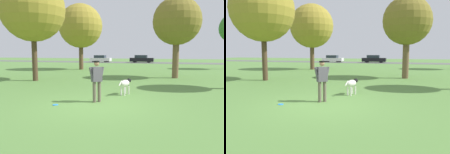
% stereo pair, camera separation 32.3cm
% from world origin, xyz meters
% --- Properties ---
extents(ground_plane, '(120.00, 120.00, 0.00)m').
position_xyz_m(ground_plane, '(0.00, 0.00, 0.00)').
color(ground_plane, '#56843D').
extents(far_road_strip, '(120.00, 6.00, 0.01)m').
position_xyz_m(far_road_strip, '(0.00, 33.80, 0.01)').
color(far_road_strip, '#5B5B59').
rests_on(far_road_strip, ground_plane).
extents(person, '(0.51, 0.54, 1.61)m').
position_xyz_m(person, '(-0.24, 0.45, 0.94)').
color(person, '#665B4C').
rests_on(person, ground_plane).
extents(dog, '(0.47, 1.05, 0.72)m').
position_xyz_m(dog, '(0.48, 2.25, 0.51)').
color(dog, silver).
rests_on(dog, ground_plane).
extents(frisbee, '(0.21, 0.21, 0.02)m').
position_xyz_m(frisbee, '(-1.53, -0.46, 0.01)').
color(frisbee, '#268CE5').
rests_on(frisbee, ground_plane).
extents(tree_near_left, '(4.28, 4.28, 6.91)m').
position_xyz_m(tree_near_left, '(-6.57, 5.32, 4.76)').
color(tree_near_left, '#4C3826').
rests_on(tree_near_left, ground_plane).
extents(tree_mid_center, '(3.54, 3.54, 6.00)m').
position_xyz_m(tree_mid_center, '(2.59, 9.70, 4.19)').
color(tree_mid_center, brown).
rests_on(tree_mid_center, ground_plane).
extents(tree_far_left, '(4.86, 4.86, 7.29)m').
position_xyz_m(tree_far_left, '(-7.73, 15.34, 4.84)').
color(tree_far_left, brown).
rests_on(tree_far_left, ground_plane).
extents(parked_car_white, '(4.12, 1.79, 1.38)m').
position_xyz_m(parked_car_white, '(-11.88, 33.42, 0.68)').
color(parked_car_white, white).
rests_on(parked_car_white, ground_plane).
extents(parked_car_black, '(4.47, 1.72, 1.43)m').
position_xyz_m(parked_car_black, '(-3.82, 34.16, 0.69)').
color(parked_car_black, black).
rests_on(parked_car_black, ground_plane).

